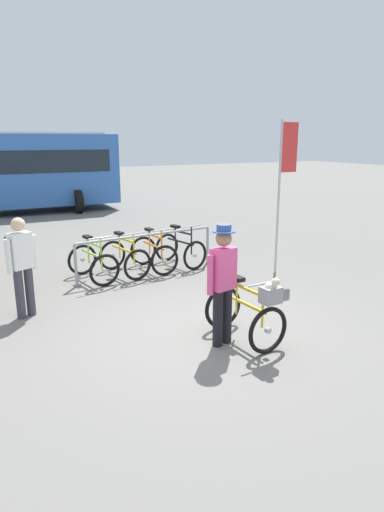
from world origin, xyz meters
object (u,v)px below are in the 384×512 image
object	(u,v)px
racked_bike_orange	(154,254)
banner_flag	(285,168)
racked_bike_yellow	(124,258)
featured_bicycle	(250,311)
racked_bike_lime	(93,263)
racked_bike_black	(180,250)
person_with_featured_bike	(223,280)
pedestrian_with_backpack	(21,261)

from	to	relation	value
racked_bike_orange	banner_flag	size ratio (longest dim) A/B	0.36
racked_bike_yellow	featured_bicycle	world-z (taller)	featured_bicycle
racked_bike_lime	racked_bike_black	world-z (taller)	same
racked_bike_lime	racked_bike_yellow	world-z (taller)	same
racked_bike_yellow	racked_bike_black	distance (m)	1.40
person_with_featured_bike	racked_bike_yellow	bearing A→B (deg)	90.46
racked_bike_lime	banner_flag	size ratio (longest dim) A/B	0.37
banner_flag	pedestrian_with_backpack	bearing A→B (deg)	-180.00
racked_bike_lime	person_with_featured_bike	bearing A→B (deg)	-79.04
racked_bike_lime	racked_bike_yellow	distance (m)	0.70
racked_bike_orange	banner_flag	distance (m)	3.34
racked_bike_black	banner_flag	bearing A→B (deg)	-42.41
person_with_featured_bike	banner_flag	size ratio (longest dim) A/B	0.54
racked_bike_yellow	banner_flag	size ratio (longest dim) A/B	0.38
racked_bike_yellow	person_with_featured_bike	world-z (taller)	person_with_featured_bike
racked_bike_orange	featured_bicycle	distance (m)	4.04
pedestrian_with_backpack	racked_bike_black	bearing A→B (deg)	22.69
featured_bicycle	pedestrian_with_backpack	distance (m)	3.70
person_with_featured_bike	banner_flag	xyz separation A→B (m)	(3.03, 2.41, 1.28)
racked_bike_yellow	person_with_featured_bike	bearing A→B (deg)	-89.54
featured_bicycle	racked_bike_orange	bearing A→B (deg)	85.65
racked_bike_lime	person_with_featured_bike	xyz separation A→B (m)	(0.73, -3.76, 0.58)
racked_bike_yellow	featured_bicycle	xyz separation A→B (m)	(0.39, -3.97, 0.12)
racked_bike_black	person_with_featured_bike	size ratio (longest dim) A/B	0.69
racked_bike_black	featured_bicycle	world-z (taller)	featured_bicycle
featured_bicycle	pedestrian_with_backpack	world-z (taller)	pedestrian_with_backpack
racked_bike_orange	pedestrian_with_backpack	world-z (taller)	pedestrian_with_backpack
featured_bicycle	person_with_featured_bike	world-z (taller)	person_with_featured_bike
person_with_featured_bike	pedestrian_with_backpack	bearing A→B (deg)	133.28
racked_bike_black	pedestrian_with_backpack	xyz separation A→B (m)	(-3.63, -1.52, 0.57)
racked_bike_lime	person_with_featured_bike	distance (m)	3.88
banner_flag	racked_bike_black	bearing A→B (deg)	137.59
racked_bike_yellow	racked_bike_orange	xyz separation A→B (m)	(0.70, 0.06, -0.00)
racked_bike_black	featured_bicycle	distance (m)	4.21
banner_flag	featured_bicycle	bearing A→B (deg)	-136.13
racked_bike_yellow	banner_flag	distance (m)	3.85
racked_bike_yellow	pedestrian_with_backpack	bearing A→B (deg)	-147.85
featured_bicycle	banner_flag	distance (m)	4.09
racked_bike_lime	racked_bike_orange	world-z (taller)	same
racked_bike_yellow	banner_flag	world-z (taller)	banner_flag
racked_bike_yellow	pedestrian_with_backpack	world-z (taller)	pedestrian_with_backpack
racked_bike_lime	featured_bicycle	bearing A→B (deg)	-74.45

